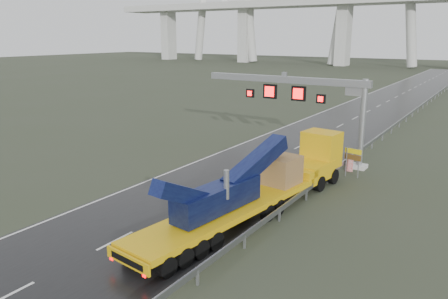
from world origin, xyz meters
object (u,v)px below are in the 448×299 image
Objects in this scene: sign_gantry at (307,95)px; striped_barrier at (349,165)px; heavy_haul_truck at (269,180)px; exit_sign_pair at (353,157)px.

sign_gantry reaches higher than striped_barrier.
sign_gantry is at bearing 151.28° from striped_barrier.
heavy_haul_truck is 19.22× the size of striped_barrier.
sign_gantry is 6.92m from exit_sign_pair.
heavy_haul_truck is 8.45× the size of exit_sign_pair.
striped_barrier is at bearing 85.61° from heavy_haul_truck.
exit_sign_pair is at bearing -79.66° from striped_barrier.
sign_gantry is at bearing 162.65° from exit_sign_pair.
sign_gantry reaches higher than heavy_haul_truck.
sign_gantry is 15.00× the size of striped_barrier.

